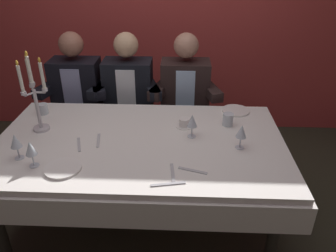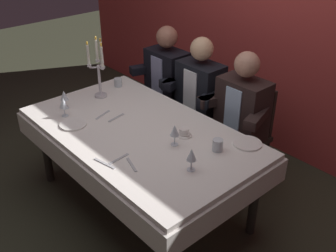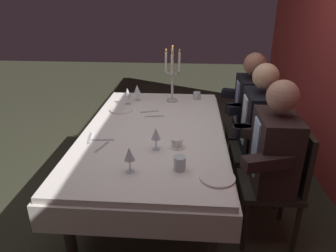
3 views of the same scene
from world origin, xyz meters
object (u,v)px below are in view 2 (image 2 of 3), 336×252
candelabra (99,71)px  seated_diner_2 (243,108)px  dining_table (140,142)px  wine_glass_3 (175,131)px  wine_glass_1 (191,155)px  coffee_cup_0 (184,132)px  dinner_plate_0 (73,124)px  water_tumbler_1 (118,82)px  seated_diner_0 (167,75)px  water_tumbler_0 (218,145)px  dinner_plate_1 (247,143)px  wine_glass_2 (63,103)px  seated_diner_1 (200,90)px  wine_glass_0 (64,96)px

candelabra → seated_diner_2: 1.29m
dining_table → wine_glass_3: bearing=9.5°
wine_glass_1 → wine_glass_3: (-0.30, 0.13, 0.00)m
candelabra → coffee_cup_0: (0.99, 0.09, -0.22)m
coffee_cup_0 → dinner_plate_0: bearing=-141.8°
water_tumbler_1 → seated_diner_2: 1.20m
dining_table → seated_diner_0: seated_diner_0 is taller
dining_table → candelabra: size_ratio=3.49×
wine_glass_3 → water_tumbler_0: size_ratio=1.84×
wine_glass_3 → seated_diner_2: 0.84m
dinner_plate_1 → wine_glass_2: size_ratio=1.29×
water_tumbler_1 → seated_diner_1: bearing=42.9°
coffee_cup_0 → water_tumbler_1: bearing=171.8°
candelabra → wine_glass_2: (0.12, -0.43, -0.13)m
dining_table → dinner_plate_1: 0.84m
wine_glass_2 → water_tumbler_0: (1.18, 0.55, -0.07)m
water_tumbler_0 → seated_diner_0: seated_diner_0 is taller
candelabra → seated_diner_2: candelabra is taller
wine_glass_3 → water_tumbler_0: bearing=34.1°
water_tumbler_1 → seated_diner_1: (0.57, 0.53, -0.04)m
wine_glass_0 → seated_diner_2: size_ratio=0.13×
coffee_cup_0 → water_tumbler_0: bearing=5.9°
dinner_plate_1 → wine_glass_0: (-1.39, -0.70, 0.11)m
wine_glass_0 → seated_diner_1: seated_diner_1 is taller
dinner_plate_0 → wine_glass_2: wine_glass_2 is taller
dining_table → seated_diner_0: bearing=127.1°
wine_glass_1 → coffee_cup_0: wine_glass_1 is taller
seated_diner_0 → seated_diner_1: bearing=0.0°
wine_glass_0 → wine_glass_2: (0.12, -0.07, 0.00)m
wine_glass_3 → seated_diner_1: size_ratio=0.13×
wine_glass_1 → water_tumbler_0: 0.31m
dinner_plate_1 → seated_diner_1: (-0.89, 0.43, -0.01)m
seated_diner_0 → seated_diner_1: (0.47, 0.00, 0.00)m
water_tumbler_1 → coffee_cup_0: size_ratio=0.60×
dinner_plate_1 → wine_glass_0: bearing=-153.2°
wine_glass_1 → seated_diner_0: (-1.31, 0.96, -0.12)m
wine_glass_2 → coffee_cup_0: size_ratio=1.24×
water_tumbler_1 → candelabra: bearing=-72.4°
wine_glass_3 → coffee_cup_0: size_ratio=1.24×
wine_glass_1 → water_tumbler_0: size_ratio=1.84×
candelabra → dinner_plate_0: 0.59m
dinner_plate_1 → water_tumbler_0: (-0.09, -0.22, 0.04)m
candelabra → wine_glass_0: size_ratio=3.39×
dining_table → coffee_cup_0: (0.30, 0.20, 0.15)m
coffee_cup_0 → seated_diner_1: (-0.50, 0.68, -0.03)m
wine_glass_3 → seated_diner_1: bearing=123.5°
dinner_plate_1 → candelabra: bearing=-165.9°
dinner_plate_0 → water_tumbler_0: water_tumbler_0 is taller
seated_diner_0 → seated_diner_2: (0.97, 0.00, 0.00)m
dinner_plate_1 → wine_glass_3: 0.54m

